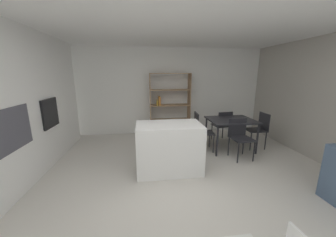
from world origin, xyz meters
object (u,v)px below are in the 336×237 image
Objects in this scene: dining_chair_near at (240,135)px; dining_chair_island_side at (200,129)px; dining_table at (231,122)px; open_bookshelf at (168,107)px; dining_chair_far at (223,124)px; built_in_oven at (50,113)px; dining_chair_window_side at (259,127)px; kitchen_island at (169,147)px.

dining_chair_island_side is at bearing 143.01° from dining_chair_near.
dining_table is 0.78m from dining_chair_island_side.
dining_chair_far is at bearing -30.24° from open_bookshelf.
built_in_oven reaches higher than dining_table.
dining_chair_window_side is at bearing -0.12° from dining_table.
open_bookshelf is 1.48m from dining_chair_island_side.
built_in_oven is at bearing 165.41° from kitchen_island.
dining_chair_island_side is at bearing -64.38° from open_bookshelf.
dining_chair_island_side is 1.09× the size of dining_chair_far.
dining_table is 1.26× the size of dining_chair_far.
built_in_oven is 4.12m from dining_chair_far.
dining_chair_island_side is (3.23, 0.28, -0.54)m from built_in_oven.
dining_chair_near is at bearing -118.24° from dining_chair_island_side.
open_bookshelf is at bearing 123.41° from dining_chair_near.
dining_table is 0.78m from dining_chair_window_side.
dining_chair_far is at bearing 88.51° from dining_table.
kitchen_island is at bearing -96.93° from open_bookshelf.
dining_chair_window_side is at bearing 3.27° from built_in_oven.
dining_chair_window_side reaches higher than dining_table.
open_bookshelf reaches higher than kitchen_island.
dining_chair_near is (1.65, 0.40, 0.06)m from kitchen_island.
dining_chair_near is at bearing -90.87° from dining_table.
dining_chair_island_side is (-0.77, 0.01, -0.14)m from dining_table.
open_bookshelf is 2.16× the size of dining_chair_far.
built_in_oven reaches higher than dining_chair_far.
dining_chair_island_side is 1.08× the size of dining_chair_near.
dining_chair_island_side is at bearing 179.42° from dining_table.
open_bookshelf is 2.29m from dining_chair_near.
open_bookshelf reaches higher than dining_chair_window_side.
dining_chair_island_side is (0.62, -1.30, -0.33)m from open_bookshelf.
built_in_oven is 3.06m from open_bookshelf.
dining_chair_window_side is 0.90m from dining_chair_far.
dining_table is 0.51m from dining_chair_near.
dining_chair_far is 1.00× the size of dining_chair_near.
kitchen_island reaches higher than dining_chair_far.
open_bookshelf reaches higher than dining_table.
kitchen_island is at bearing -69.05° from dining_chair_window_side.
kitchen_island reaches higher than dining_chair_near.
open_bookshelf is at bearing 29.96° from dining_chair_island_side.
open_bookshelf is at bearing -120.27° from dining_chair_window_side.
built_in_oven is 4.80m from dining_chair_window_side.
dining_chair_far is (1.41, -0.82, -0.36)m from open_bookshelf.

